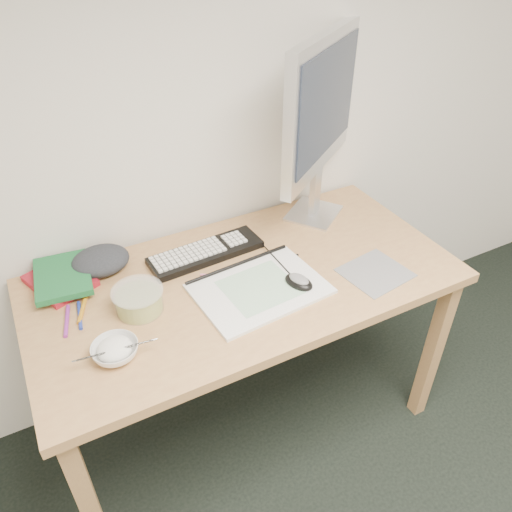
{
  "coord_description": "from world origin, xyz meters",
  "views": [
    {
      "loc": [
        -0.87,
        0.28,
        1.78
      ],
      "look_at": [
        -0.27,
        1.42,
        0.83
      ],
      "focal_mm": 35.0,
      "sensor_mm": 36.0,
      "label": 1
    }
  ],
  "objects_px": {
    "desk": "(245,296)",
    "keyboard": "(206,253)",
    "monitor": "(322,110)",
    "sketchpad": "(260,289)",
    "rice_bowl": "(115,351)"
  },
  "relations": [
    {
      "from": "keyboard",
      "to": "monitor",
      "type": "bearing_deg",
      "value": 3.15
    },
    {
      "from": "desk",
      "to": "sketchpad",
      "type": "relative_size",
      "value": 3.48
    },
    {
      "from": "desk",
      "to": "keyboard",
      "type": "bearing_deg",
      "value": 111.39
    },
    {
      "from": "sketchpad",
      "to": "rice_bowl",
      "type": "xyz_separation_m",
      "value": [
        -0.48,
        -0.06,
        0.01
      ]
    },
    {
      "from": "sketchpad",
      "to": "rice_bowl",
      "type": "distance_m",
      "value": 0.48
    },
    {
      "from": "desk",
      "to": "sketchpad",
      "type": "xyz_separation_m",
      "value": [
        0.01,
        -0.08,
        0.09
      ]
    },
    {
      "from": "keyboard",
      "to": "monitor",
      "type": "xyz_separation_m",
      "value": [
        0.48,
        0.06,
        0.41
      ]
    },
    {
      "from": "keyboard",
      "to": "monitor",
      "type": "height_order",
      "value": "monitor"
    },
    {
      "from": "monitor",
      "to": "rice_bowl",
      "type": "xyz_separation_m",
      "value": [
        -0.88,
        -0.37,
        -0.4
      ]
    },
    {
      "from": "sketchpad",
      "to": "rice_bowl",
      "type": "height_order",
      "value": "rice_bowl"
    },
    {
      "from": "desk",
      "to": "sketchpad",
      "type": "bearing_deg",
      "value": -82.31
    },
    {
      "from": "rice_bowl",
      "to": "monitor",
      "type": "bearing_deg",
      "value": 22.85
    },
    {
      "from": "desk",
      "to": "keyboard",
      "type": "distance_m",
      "value": 0.21
    },
    {
      "from": "desk",
      "to": "rice_bowl",
      "type": "height_order",
      "value": "rice_bowl"
    },
    {
      "from": "sketchpad",
      "to": "monitor",
      "type": "xyz_separation_m",
      "value": [
        0.4,
        0.31,
        0.41
      ]
    }
  ]
}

